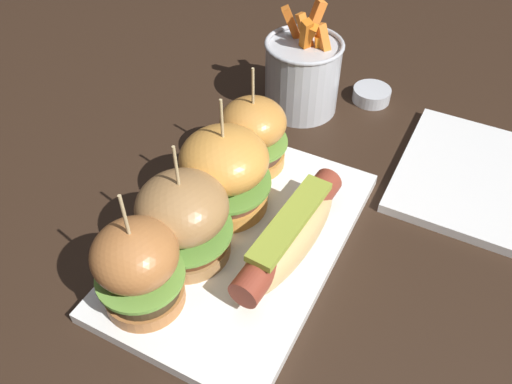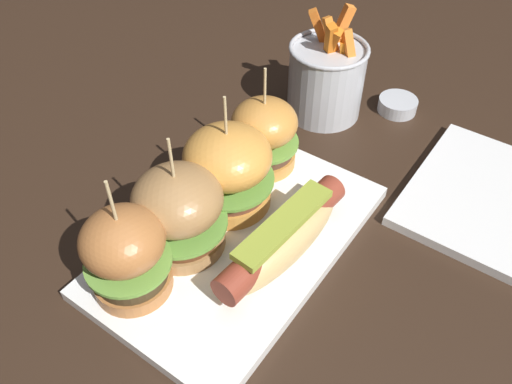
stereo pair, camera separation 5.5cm
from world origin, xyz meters
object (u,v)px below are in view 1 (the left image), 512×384
at_px(fries_bucket, 303,74).
at_px(side_plate, 489,181).
at_px(platter_main, 242,241).
at_px(slider_center_left, 184,218).
at_px(slider_center_right, 225,171).
at_px(slider_far_right, 253,134).
at_px(slider_far_left, 138,267).
at_px(sauce_ramekin, 372,94).
at_px(hot_dog, 290,234).

bearing_deg(fries_bucket, side_plate, -99.42).
bearing_deg(platter_main, slider_center_left, 134.86).
relative_size(slider_center_right, side_plate, 0.67).
xyz_separation_m(slider_far_right, fries_bucket, (0.16, 0.00, -0.00)).
height_order(slider_far_left, slider_far_right, slider_far_left).
bearing_deg(slider_far_left, fries_bucket, 0.49).
height_order(fries_bucket, sauce_ramekin, fries_bucket).
bearing_deg(fries_bucket, slider_far_right, -178.82).
xyz_separation_m(sauce_ramekin, side_plate, (-0.11, -0.19, -0.00)).
relative_size(slider_center_left, slider_far_right, 1.06).
height_order(hot_dog, slider_far_right, slider_far_right).
bearing_deg(fries_bucket, slider_far_left, -179.51).
xyz_separation_m(slider_center_left, slider_far_right, (0.16, 0.00, -0.00)).
distance_m(sauce_ramekin, side_plate, 0.22).
bearing_deg(slider_center_left, hot_dog, -63.60).
height_order(slider_center_left, side_plate, slider_center_left).
relative_size(hot_dog, slider_center_right, 1.29).
bearing_deg(sauce_ramekin, slider_far_left, 169.42).
distance_m(slider_far_left, slider_far_right, 0.23).
xyz_separation_m(slider_center_right, slider_far_right, (0.08, 0.01, -0.00)).
xyz_separation_m(hot_dog, slider_center_left, (-0.05, 0.10, 0.02)).
height_order(slider_far_left, slider_center_right, same).
bearing_deg(side_plate, slider_far_left, 141.31).
relative_size(slider_center_right, slider_far_right, 1.07).
xyz_separation_m(slider_center_left, slider_center_right, (0.08, -0.00, 0.00)).
distance_m(platter_main, fries_bucket, 0.28).
bearing_deg(side_plate, platter_main, 135.03).
bearing_deg(fries_bucket, sauce_ramekin, -53.80).
bearing_deg(fries_bucket, hot_dog, -158.83).
height_order(hot_dog, slider_far_left, slider_far_left).
distance_m(platter_main, sauce_ramekin, 0.33).
bearing_deg(side_plate, slider_center_right, 125.36).
bearing_deg(slider_far_right, platter_main, -158.05).
height_order(slider_far_left, sauce_ramekin, slider_far_left).
distance_m(slider_far_right, sauce_ramekin, 0.24).
relative_size(fries_bucket, sauce_ramekin, 2.66).
bearing_deg(slider_far_right, side_plate, -67.83).
height_order(platter_main, fries_bucket, fries_bucket).
bearing_deg(slider_center_left, platter_main, -45.14).
distance_m(slider_far_left, slider_center_right, 0.15).
bearing_deg(slider_far_right, slider_center_left, -178.73).
height_order(platter_main, slider_center_right, slider_center_right).
xyz_separation_m(slider_far_left, fries_bucket, (0.38, 0.00, -0.01)).
bearing_deg(slider_center_right, hot_dog, -108.50).
xyz_separation_m(slider_far_left, side_plate, (0.34, -0.27, -0.06)).
height_order(slider_center_right, slider_far_right, slider_center_right).
xyz_separation_m(platter_main, side_plate, (0.22, -0.22, -0.00)).
relative_size(platter_main, hot_dog, 1.75).
relative_size(slider_far_left, side_plate, 0.67).
xyz_separation_m(slider_far_left, slider_center_right, (0.15, -0.01, 0.00)).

